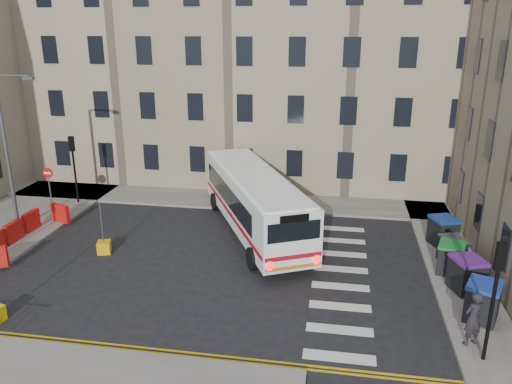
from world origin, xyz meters
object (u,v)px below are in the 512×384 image
(wheelie_bin_d, at_px, (452,250))
(bollard_yellow, at_px, (104,247))
(wheelie_bin_c, at_px, (451,258))
(wheelie_bin_e, at_px, (443,231))
(streetlamp, at_px, (7,152))
(wheelie_bin_b, at_px, (467,274))
(bus, at_px, (254,200))
(wheelie_bin_a, at_px, (482,301))
(pedestrian, at_px, (473,319))

(wheelie_bin_d, height_order, bollard_yellow, wheelie_bin_d)
(wheelie_bin_c, bearing_deg, wheelie_bin_e, 101.89)
(wheelie_bin_c, bearing_deg, streetlamp, -167.72)
(wheelie_bin_c, bearing_deg, wheelie_bin_b, -62.19)
(streetlamp, height_order, wheelie_bin_c, streetlamp)
(bus, distance_m, wheelie_bin_d, 9.85)
(bus, xyz_separation_m, wheelie_bin_c, (9.25, -3.37, -0.99))
(bus, xyz_separation_m, wheelie_bin_b, (9.57, -4.91, -0.96))
(bus, distance_m, wheelie_bin_c, 9.89)
(wheelie_bin_a, relative_size, wheelie_bin_c, 1.12)
(wheelie_bin_a, xyz_separation_m, wheelie_bin_d, (-0.16, 4.66, -0.10))
(wheelie_bin_a, relative_size, wheelie_bin_d, 1.22)
(pedestrian, bearing_deg, bollard_yellow, -49.06)
(pedestrian, bearing_deg, wheelie_bin_b, -131.19)
(wheelie_bin_d, bearing_deg, wheelie_bin_b, -104.74)
(wheelie_bin_b, relative_size, wheelie_bin_e, 1.00)
(streetlamp, distance_m, wheelie_bin_c, 22.00)
(bus, bearing_deg, wheelie_bin_c, -46.24)
(wheelie_bin_e, bearing_deg, bus, 157.04)
(wheelie_bin_c, distance_m, pedestrian, 5.37)
(wheelie_bin_c, bearing_deg, wheelie_bin_a, -67.58)
(wheelie_bin_d, xyz_separation_m, wheelie_bin_e, (-0.04, 2.03, 0.08))
(bus, relative_size, wheelie_bin_e, 7.32)
(bus, bearing_deg, bollard_yellow, -176.84)
(wheelie_bin_d, xyz_separation_m, pedestrian, (-0.59, -6.37, 0.35))
(wheelie_bin_a, height_order, wheelie_bin_b, wheelie_bin_a)
(wheelie_bin_b, xyz_separation_m, pedestrian, (-0.66, -3.82, 0.26))
(wheelie_bin_a, relative_size, wheelie_bin_b, 1.04)
(streetlamp, bearing_deg, wheelie_bin_e, 4.36)
(wheelie_bin_e, relative_size, bollard_yellow, 2.63)
(streetlamp, bearing_deg, bus, 9.11)
(wheelie_bin_a, relative_size, bollard_yellow, 2.73)
(streetlamp, xyz_separation_m, wheelie_bin_b, (22.00, -2.91, -3.47))
(wheelie_bin_d, bearing_deg, streetlamp, 162.82)
(bus, bearing_deg, streetlamp, 162.90)
(pedestrian, xyz_separation_m, bollard_yellow, (-15.61, 4.95, -0.83))
(pedestrian, relative_size, bollard_yellow, 3.26)
(streetlamp, distance_m, wheelie_bin_a, 22.92)
(pedestrian, bearing_deg, bus, -75.83)
(wheelie_bin_c, bearing_deg, wheelie_bin_d, 91.62)
(streetlamp, distance_m, bus, 12.83)
(wheelie_bin_c, relative_size, pedestrian, 0.75)
(wheelie_bin_c, height_order, wheelie_bin_d, wheelie_bin_c)
(wheelie_bin_c, xyz_separation_m, wheelie_bin_d, (0.26, 1.01, -0.06))
(bus, height_order, wheelie_bin_d, bus)
(wheelie_bin_e, bearing_deg, wheelie_bin_a, -109.26)
(wheelie_bin_b, bearing_deg, wheelie_bin_a, -106.53)
(wheelie_bin_e, height_order, pedestrian, pedestrian)
(bus, bearing_deg, wheelie_bin_b, -53.37)
(pedestrian, bearing_deg, streetlamp, -48.95)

